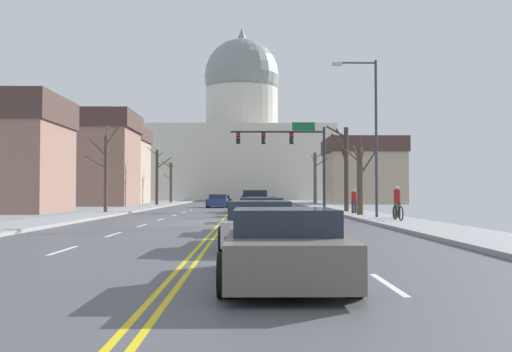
{
  "coord_description": "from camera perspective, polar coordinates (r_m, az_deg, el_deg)",
  "views": [
    {
      "loc": [
        1.23,
        -27.7,
        1.5
      ],
      "look_at": [
        2.17,
        34.73,
        3.35
      ],
      "focal_mm": 38.07,
      "sensor_mm": 36.0,
      "label": 1
    }
  ],
  "objects": [
    {
      "name": "bare_tree_02",
      "position": [
        38.9,
        9.39,
        1.04
      ],
      "size": [
        1.62,
        1.26,
        6.06
      ],
      "color": "#423328",
      "rests_on": "ground"
    },
    {
      "name": "bare_tree_00",
      "position": [
        33.15,
        10.87,
        -0.15
      ],
      "size": [
        2.23,
        2.6,
        4.64
      ],
      "color": "#4C3D2D",
      "rests_on": "ground"
    },
    {
      "name": "bare_tree_03",
      "position": [
        59.1,
        -10.34,
        -0.0
      ],
      "size": [
        2.71,
        1.03,
        6.24
      ],
      "color": "#423328",
      "rests_on": "ground"
    },
    {
      "name": "bare_tree_01",
      "position": [
        38.4,
        -15.54,
        0.7
      ],
      "size": [
        2.08,
        2.19,
        6.04
      ],
      "color": "#4C3D2D",
      "rests_on": "ground"
    },
    {
      "name": "flank_building_02",
      "position": [
        63.13,
        -18.97,
        1.76
      ],
      "size": [
        14.48,
        8.78,
        10.28
      ],
      "color": "#8C6656",
      "rests_on": "ground"
    },
    {
      "name": "flank_building_03",
      "position": [
        70.76,
        11.17,
        0.54
      ],
      "size": [
        9.58,
        9.14,
        8.32
      ],
      "color": "tan",
      "rests_on": "ground"
    },
    {
      "name": "pickup_truck_near_00",
      "position": [
        40.42,
        -0.1,
        -2.77
      ],
      "size": [
        2.35,
        5.85,
        1.64
      ],
      "color": "black",
      "rests_on": "ground"
    },
    {
      "name": "flank_building_01",
      "position": [
        43.2,
        -25.09,
        2.16
      ],
      "size": [
        8.57,
        7.77,
        8.43
      ],
      "color": "#8C6656",
      "rests_on": "ground"
    },
    {
      "name": "sedan_near_03",
      "position": [
        20.63,
        0.47,
        -4.16
      ],
      "size": [
        2.04,
        4.49,
        1.28
      ],
      "color": "#6B6056",
      "rests_on": "ground"
    },
    {
      "name": "sedan_oncoming_01",
      "position": [
        66.68,
        -3.47,
        -2.52
      ],
      "size": [
        2.12,
        4.45,
        1.12
      ],
      "color": "black",
      "rests_on": "ground"
    },
    {
      "name": "sedan_near_01",
      "position": [
        33.87,
        0.3,
        -3.29
      ],
      "size": [
        2.12,
        4.71,
        1.19
      ],
      "color": "navy",
      "rests_on": "ground"
    },
    {
      "name": "ground",
      "position": [
        27.76,
        -3.41,
        -4.74
      ],
      "size": [
        20.0,
        180.0,
        0.2
      ],
      "color": "#4F4F54"
    },
    {
      "name": "sedan_near_05",
      "position": [
        9.12,
        2.93,
        -7.47
      ],
      "size": [
        2.08,
        4.35,
        1.22
      ],
      "color": "#6B6056",
      "rests_on": "ground"
    },
    {
      "name": "capitol_building",
      "position": [
        108.8,
        -1.51,
        3.79
      ],
      "size": [
        34.84,
        22.32,
        34.61
      ],
      "color": "beige",
      "rests_on": "ground"
    },
    {
      "name": "street_lamp_right",
      "position": [
        30.21,
        11.93,
        5.34
      ],
      "size": [
        2.47,
        0.24,
        8.55
      ],
      "color": "#333338",
      "rests_on": "ground"
    },
    {
      "name": "pedestrian_01",
      "position": [
        29.52,
        14.61,
        -2.45
      ],
      "size": [
        0.35,
        0.34,
        1.7
      ],
      "color": "#4C4238",
      "rests_on": "ground"
    },
    {
      "name": "sedan_oncoming_00",
      "position": [
        53.3,
        -4.03,
        -2.66
      ],
      "size": [
        2.13,
        4.29,
        1.27
      ],
      "color": "navy",
      "rests_on": "ground"
    },
    {
      "name": "sedan_near_04",
      "position": [
        15.03,
        0.44,
        -5.15
      ],
      "size": [
        2.16,
        4.75,
        1.26
      ],
      "color": "silver",
      "rests_on": "ground"
    },
    {
      "name": "bicycle_parked",
      "position": [
        27.27,
        14.69,
        -3.76
      ],
      "size": [
        0.12,
        1.77,
        0.85
      ],
      "color": "black",
      "rests_on": "ground"
    },
    {
      "name": "sedan_near_02",
      "position": [
        27.82,
        0.59,
        -3.55
      ],
      "size": [
        2.04,
        4.47,
        1.26
      ],
      "color": "silver",
      "rests_on": "ground"
    },
    {
      "name": "flank_building_00",
      "position": [
        73.86,
        -16.3,
        1.07
      ],
      "size": [
        12.99,
        7.99,
        9.83
      ],
      "color": "tan",
      "rests_on": "ground"
    },
    {
      "name": "bare_tree_05",
      "position": [
        72.4,
        -8.94,
        -0.52
      ],
      "size": [
        1.46,
        1.79,
        5.47
      ],
      "color": "#4C3D2D",
      "rests_on": "ground"
    },
    {
      "name": "signal_gantry",
      "position": [
        45.31,
        3.71,
        3.15
      ],
      "size": [
        7.91,
        0.41,
        7.18
      ],
      "color": "#28282D",
      "rests_on": "ground"
    },
    {
      "name": "pedestrian_00",
      "position": [
        35.58,
        10.27,
        -2.46
      ],
      "size": [
        0.35,
        0.34,
        1.57
      ],
      "color": "#33333D",
      "rests_on": "ground"
    },
    {
      "name": "bare_tree_04",
      "position": [
        62.47,
        6.26,
        -0.12
      ],
      "size": [
        1.82,
        1.92,
        5.95
      ],
      "color": "brown",
      "rests_on": "ground"
    }
  ]
}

